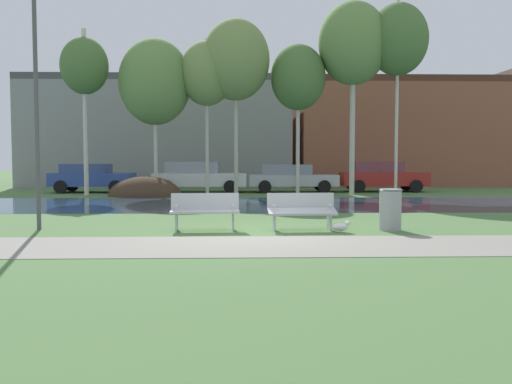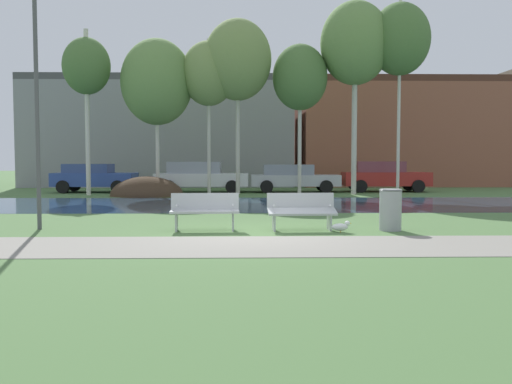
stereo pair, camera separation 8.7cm
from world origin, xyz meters
The scene contains 22 objects.
ground_plane centered at (0.00, 10.00, 0.00)m, with size 120.00×120.00×0.00m, color #4C703D.
paved_path_strip centered at (0.00, -1.64, 0.01)m, with size 60.00×2.58×0.01m, color gray.
river_band centered at (0.00, 8.32, 0.00)m, with size 80.00×6.94×0.01m, color #284256.
soil_mound centered at (-4.61, 13.01, 0.00)m, with size 3.32×2.50×1.80m, color #423021.
bench_left centered at (-1.14, 0.74, 0.47)m, with size 1.62×0.63×0.87m.
bench_right centered at (1.13, 0.74, 0.47)m, with size 1.62×0.63×0.87m.
trash_bin centered at (3.21, 0.65, 0.50)m, with size 0.54×0.54×0.97m.
seagull centered at (1.99, 0.32, 0.13)m, with size 0.46×0.17×0.27m.
streetlamp centered at (-5.10, 1.05, 3.77)m, with size 0.32×0.32×5.70m.
birch_far_left centered at (-7.45, 13.76, 5.91)m, with size 2.18×2.18×7.65m.
birch_left centered at (-4.30, 14.29, 5.31)m, with size 3.39×3.39×7.35m.
birch_center_left centered at (-1.85, 14.13, 5.69)m, with size 2.53×2.53×7.31m.
birch_center centered at (-0.48, 14.11, 6.32)m, with size 3.18×3.18×8.25m.
birch_center_right centered at (2.47, 14.21, 5.53)m, with size 2.60×2.60×7.12m.
birch_right centered at (5.07, 14.13, 7.11)m, with size 3.28×3.28×9.16m.
birch_far_right centered at (7.10, 13.81, 7.26)m, with size 2.81×2.81×9.33m.
parked_van_nearest_blue centered at (-7.79, 15.94, 0.77)m, with size 4.08×2.04×1.44m.
parked_sedan_second_white centered at (-2.43, 16.01, 0.81)m, with size 4.74×2.04×1.55m.
parked_hatch_third_silver centered at (2.32, 15.91, 0.75)m, with size 4.50×2.00×1.40m.
parked_wagon_fourth_red centered at (7.04, 16.19, 0.82)m, with size 4.41×1.99×1.56m.
building_grey_warehouse centered at (-5.36, 25.23, 3.35)m, with size 16.31×9.78×6.70m.
building_brick_low centered at (10.09, 25.38, 3.34)m, with size 13.19×9.95×6.69m.
Camera 2 is at (-0.25, -12.16, 1.66)m, focal length 38.78 mm.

